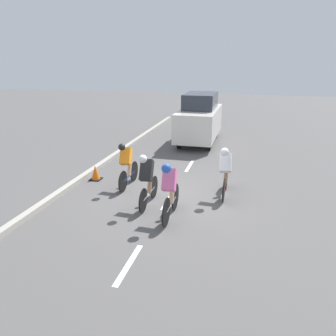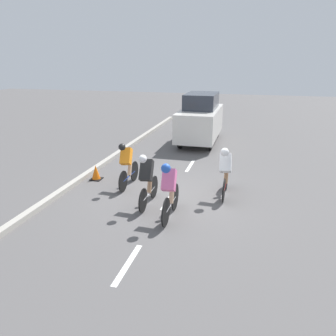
# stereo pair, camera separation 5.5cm
# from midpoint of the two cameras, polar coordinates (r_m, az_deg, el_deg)

# --- Properties ---
(ground_plane) EXTENTS (60.00, 60.00, 0.00)m
(ground_plane) POSITION_cam_midpoint_polar(r_m,az_deg,el_deg) (9.63, 0.38, -4.86)
(ground_plane) COLOR #565454
(lane_stripe_near) EXTENTS (0.12, 1.40, 0.01)m
(lane_stripe_near) POSITION_cam_midpoint_polar(r_m,az_deg,el_deg) (6.71, -7.10, -16.29)
(lane_stripe_near) COLOR white
(lane_stripe_near) RESTS_ON ground
(lane_stripe_mid) EXTENTS (0.12, 1.40, 0.01)m
(lane_stripe_mid) POSITION_cam_midpoint_polar(r_m,az_deg,el_deg) (9.38, -0.04, -5.51)
(lane_stripe_mid) COLOR white
(lane_stripe_mid) RESTS_ON ground
(lane_stripe_far) EXTENTS (0.12, 1.40, 0.01)m
(lane_stripe_far) POSITION_cam_midpoint_polar(r_m,az_deg,el_deg) (12.30, 3.64, 0.38)
(lane_stripe_far) COLOR white
(lane_stripe_far) RESTS_ON ground
(curb) EXTENTS (0.20, 25.87, 0.14)m
(curb) POSITION_cam_midpoint_polar(r_m,az_deg,el_deg) (10.54, -17.17, -3.19)
(curb) COLOR #A8A399
(curb) RESTS_ON ground
(cyclist_black) EXTENTS (0.36, 1.63, 1.51)m
(cyclist_black) POSITION_cam_midpoint_polar(r_m,az_deg,el_deg) (8.74, -3.82, -1.82)
(cyclist_black) COLOR black
(cyclist_black) RESTS_ON ground
(cyclist_white) EXTENTS (0.37, 1.64, 1.51)m
(cyclist_white) POSITION_cam_midpoint_polar(r_m,az_deg,el_deg) (9.47, 9.78, -0.32)
(cyclist_white) COLOR black
(cyclist_white) RESTS_ON ground
(cyclist_orange) EXTENTS (0.38, 1.64, 1.45)m
(cyclist_orange) POSITION_cam_midpoint_polar(r_m,az_deg,el_deg) (10.12, -7.35, 0.75)
(cyclist_orange) COLOR black
(cyclist_orange) RESTS_ON ground
(cyclist_pink) EXTENTS (0.36, 1.66, 1.52)m
(cyclist_pink) POSITION_cam_midpoint_polar(r_m,az_deg,el_deg) (8.00, 0.11, -3.69)
(cyclist_pink) COLOR black
(cyclist_pink) RESTS_ON ground
(support_car) EXTENTS (1.70, 4.12, 2.30)m
(support_car) POSITION_cam_midpoint_polar(r_m,az_deg,el_deg) (15.69, 5.40, 8.57)
(support_car) COLOR black
(support_car) RESTS_ON ground
(traffic_cone) EXTENTS (0.36, 0.36, 0.49)m
(traffic_cone) POSITION_cam_midpoint_polar(r_m,az_deg,el_deg) (11.08, -12.66, -0.83)
(traffic_cone) COLOR black
(traffic_cone) RESTS_ON ground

